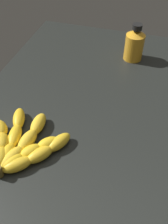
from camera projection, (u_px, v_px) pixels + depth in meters
The scene contains 3 objects.
ground_plane at pixel (96, 114), 72.80cm from camera, with size 99.91×73.61×3.23cm, color black.
banana_bunch at pixel (12, 143), 61.39cm from camera, with size 21.45×29.33×3.63cm.
honey_bottle at pixel (134, 44), 86.57cm from camera, with size 6.74×6.74×13.21cm.
Camera 1 is at (49.47, 10.72, 50.85)cm, focal length 39.27 mm.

